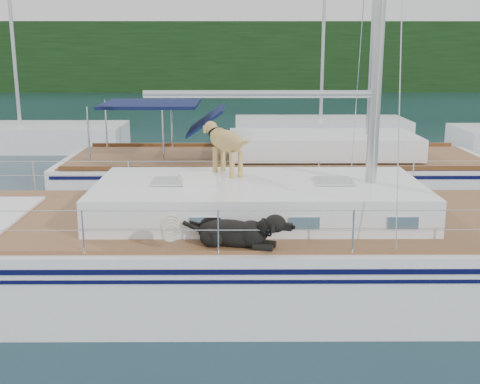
{
  "coord_description": "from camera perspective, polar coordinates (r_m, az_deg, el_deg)",
  "views": [
    {
      "loc": [
        0.45,
        -9.4,
        3.93
      ],
      "look_at": [
        0.5,
        0.2,
        1.6
      ],
      "focal_mm": 45.0,
      "sensor_mm": 36.0,
      "label": 1
    }
  ],
  "objects": [
    {
      "name": "bg_boat_west",
      "position": [
        25.12,
        -20.03,
        4.86
      ],
      "size": [
        8.0,
        3.0,
        11.65
      ],
      "color": "white",
      "rests_on": "ground"
    },
    {
      "name": "neighbor_sailboat",
      "position": [
        15.83,
        3.79,
        1.57
      ],
      "size": [
        11.0,
        3.5,
        13.3
      ],
      "color": "white",
      "rests_on": "ground"
    },
    {
      "name": "tree_line",
      "position": [
        54.41,
        -0.8,
        12.69
      ],
      "size": [
        90.0,
        3.0,
        6.0
      ],
      "primitive_type": "cube",
      "color": "black",
      "rests_on": "ground"
    },
    {
      "name": "shore_bank",
      "position": [
        55.7,
        -0.78,
        10.24
      ],
      "size": [
        92.0,
        1.0,
        1.2
      ],
      "primitive_type": "cube",
      "color": "#595147",
      "rests_on": "ground"
    },
    {
      "name": "ground",
      "position": [
        10.2,
        -2.84,
        -9.04
      ],
      "size": [
        120.0,
        120.0,
        0.0
      ],
      "primitive_type": "plane",
      "color": "black",
      "rests_on": "ground"
    },
    {
      "name": "bg_boat_center",
      "position": [
        25.88,
        7.62,
        5.81
      ],
      "size": [
        7.2,
        3.0,
        11.65
      ],
      "color": "white",
      "rests_on": "ground"
    },
    {
      "name": "main_sailboat",
      "position": [
        9.95,
        -2.35,
        -5.46
      ],
      "size": [
        12.0,
        3.8,
        14.01
      ],
      "color": "white",
      "rests_on": "ground"
    }
  ]
}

